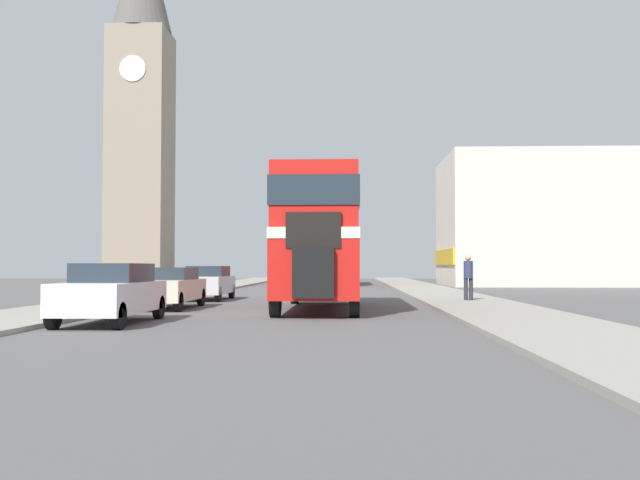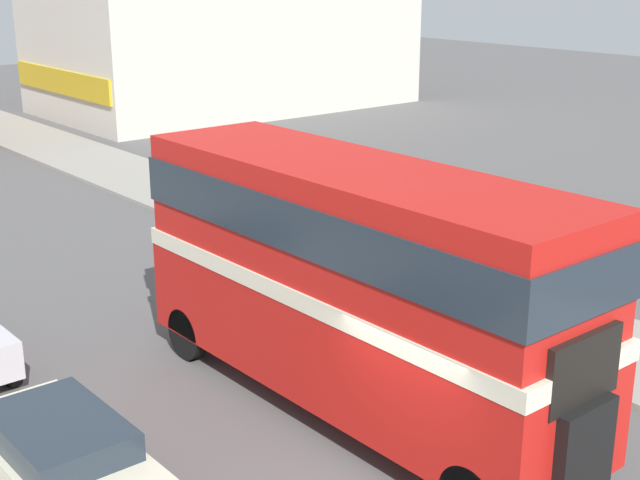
# 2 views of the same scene
# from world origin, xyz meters

# --- Properties ---
(ground_plane) EXTENTS (120.00, 120.00, 0.00)m
(ground_plane) POSITION_xyz_m (0.00, 0.00, 0.00)
(ground_plane) COLOR #565454
(sidewalk_right) EXTENTS (3.50, 120.00, 0.12)m
(sidewalk_right) POSITION_xyz_m (6.75, 0.00, 0.06)
(sidewalk_right) COLOR gray
(sidewalk_right) RESTS_ON ground_plane
(sidewalk_left) EXTENTS (3.50, 120.00, 0.12)m
(sidewalk_left) POSITION_xyz_m (-6.75, 0.00, 0.06)
(sidewalk_left) COLOR gray
(sidewalk_left) RESTS_ON ground_plane
(double_decker_bus) EXTENTS (2.55, 9.41, 4.39)m
(double_decker_bus) POSITION_xyz_m (1.21, 2.41, 2.60)
(double_decker_bus) COLOR red
(double_decker_bus) RESTS_ON ground_plane
(bus_distant) EXTENTS (2.54, 10.52, 4.27)m
(bus_distant) POSITION_xyz_m (0.85, 33.12, 2.53)
(bus_distant) COLOR #B2140F
(bus_distant) RESTS_ON ground_plane
(car_parked_near) EXTENTS (1.72, 4.35, 1.52)m
(car_parked_near) POSITION_xyz_m (-3.84, -3.63, 0.78)
(car_parked_near) COLOR white
(car_parked_near) RESTS_ON ground_plane
(car_parked_mid) EXTENTS (1.71, 4.40, 1.41)m
(car_parked_mid) POSITION_xyz_m (-3.99, 2.73, 0.74)
(car_parked_mid) COLOR beige
(car_parked_mid) RESTS_ON ground_plane
(car_parked_far) EXTENTS (1.70, 4.26, 1.45)m
(car_parked_far) POSITION_xyz_m (-3.85, 8.84, 0.76)
(car_parked_far) COLOR silver
(car_parked_far) RESTS_ON ground_plane
(pedestrian_walking) EXTENTS (0.36, 0.36, 1.77)m
(pedestrian_walking) POSITION_xyz_m (6.85, 6.57, 1.12)
(pedestrian_walking) COLOR #282833
(pedestrian_walking) RESTS_ON sidewalk_right
(church_tower) EXTENTS (6.13, 6.13, 38.19)m
(church_tower) POSITION_xyz_m (-19.24, 50.76, 19.51)
(church_tower) COLOR gray
(church_tower) RESTS_ON ground_plane
(shop_building_block) EXTENTS (18.85, 10.53, 9.58)m
(shop_building_block) POSITION_xyz_m (18.78, 32.31, 4.79)
(shop_building_block) COLOR beige
(shop_building_block) RESTS_ON ground_plane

